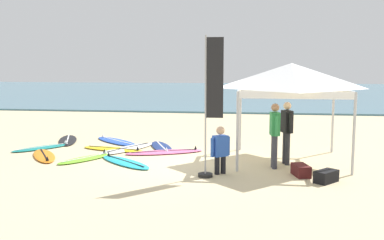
{
  "coord_description": "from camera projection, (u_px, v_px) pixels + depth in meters",
  "views": [
    {
      "loc": [
        1.67,
        -11.68,
        2.73
      ],
      "look_at": [
        -0.13,
        1.7,
        1.0
      ],
      "focal_mm": 41.15,
      "sensor_mm": 36.0,
      "label": 1
    }
  ],
  "objects": [
    {
      "name": "ground_plane",
      "position": [
        188.0,
        164.0,
        12.05
      ],
      "size": [
        80.0,
        80.0,
        0.0
      ],
      "primitive_type": "plane",
      "color": "beige"
    },
    {
      "name": "sea",
      "position": [
        233.0,
        92.0,
        41.87
      ],
      "size": [
        80.0,
        36.0,
        0.1
      ],
      "primitive_type": "cube",
      "color": "teal",
      "rests_on": "ground"
    },
    {
      "name": "canopy_tent",
      "position": [
        291.0,
        76.0,
        12.16
      ],
      "size": [
        2.96,
        2.96,
        2.75
      ],
      "color": "#B7B7BC",
      "rests_on": "ground"
    },
    {
      "name": "surfboard_navy",
      "position": [
        162.0,
        147.0,
        14.35
      ],
      "size": [
        1.31,
        2.16,
        0.19
      ],
      "color": "navy",
      "rests_on": "ground"
    },
    {
      "name": "surfboard_orange",
      "position": [
        44.0,
        156.0,
        12.98
      ],
      "size": [
        1.62,
        2.1,
        0.19
      ],
      "color": "orange",
      "rests_on": "ground"
    },
    {
      "name": "surfboard_yellow",
      "position": [
        113.0,
        149.0,
        13.98
      ],
      "size": [
        2.24,
        1.1,
        0.19
      ],
      "color": "yellow",
      "rests_on": "ground"
    },
    {
      "name": "surfboard_teal",
      "position": [
        42.0,
        147.0,
        14.24
      ],
      "size": [
        1.66,
        1.92,
        0.19
      ],
      "color": "#19847F",
      "rests_on": "ground"
    },
    {
      "name": "surfboard_blue",
      "position": [
        116.0,
        141.0,
        15.39
      ],
      "size": [
        2.17,
        2.04,
        0.19
      ],
      "color": "blue",
      "rests_on": "ground"
    },
    {
      "name": "surfboard_cyan",
      "position": [
        125.0,
        162.0,
        12.14
      ],
      "size": [
        2.03,
        1.92,
        0.19
      ],
      "color": "#23B2CC",
      "rests_on": "ground"
    },
    {
      "name": "surfboard_white",
      "position": [
        127.0,
        149.0,
        14.06
      ],
      "size": [
        1.68,
        2.44,
        0.19
      ],
      "color": "white",
      "rests_on": "ground"
    },
    {
      "name": "surfboard_lime",
      "position": [
        85.0,
        159.0,
        12.57
      ],
      "size": [
        1.38,
        1.82,
        0.19
      ],
      "color": "#7AD12D",
      "rests_on": "ground"
    },
    {
      "name": "surfboard_pink",
      "position": [
        165.0,
        152.0,
        13.53
      ],
      "size": [
        2.48,
        1.53,
        0.19
      ],
      "color": "pink",
      "rests_on": "ground"
    },
    {
      "name": "surfboard_black",
      "position": [
        68.0,
        140.0,
        15.61
      ],
      "size": [
        1.36,
        2.31,
        0.19
      ],
      "color": "black",
      "rests_on": "ground"
    },
    {
      "name": "person_black",
      "position": [
        287.0,
        129.0,
        11.91
      ],
      "size": [
        0.32,
        0.53,
        1.71
      ],
      "color": "#2D2D33",
      "rests_on": "ground"
    },
    {
      "name": "person_green",
      "position": [
        275.0,
        131.0,
        11.46
      ],
      "size": [
        0.27,
        0.55,
        1.71
      ],
      "color": "#383842",
      "rests_on": "ground"
    },
    {
      "name": "person_blue",
      "position": [
        220.0,
        148.0,
        10.9
      ],
      "size": [
        0.46,
        0.39,
        1.2
      ],
      "color": "black",
      "rests_on": "ground"
    },
    {
      "name": "banner_flag",
      "position": [
        210.0,
        113.0,
        10.49
      ],
      "size": [
        0.6,
        0.36,
        3.4
      ],
      "color": "#99999E",
      "rests_on": "ground"
    },
    {
      "name": "gear_bag_near_tent",
      "position": [
        326.0,
        176.0,
        10.18
      ],
      "size": [
        0.64,
        0.66,
        0.28
      ],
      "primitive_type": "cube",
      "rotation": [
        0.0,
        0.0,
        0.85
      ],
      "color": "black",
      "rests_on": "ground"
    },
    {
      "name": "gear_bag_by_pole",
      "position": [
        301.0,
        170.0,
        10.75
      ],
      "size": [
        0.46,
        0.66,
        0.28
      ],
      "primitive_type": "cube",
      "rotation": [
        0.0,
        0.0,
        1.82
      ],
      "color": "#4C1919",
      "rests_on": "ground"
    }
  ]
}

